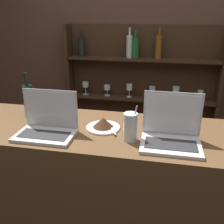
% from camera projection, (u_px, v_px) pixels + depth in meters
% --- Properties ---
extents(bar_counter, '(1.97, 0.58, 1.07)m').
position_uv_depth(bar_counter, '(116.00, 203.00, 1.65)').
color(bar_counter, brown).
rests_on(bar_counter, ground_plane).
extents(back_wall, '(7.00, 0.06, 2.70)m').
position_uv_depth(back_wall, '(140.00, 51.00, 2.53)').
color(back_wall, '#4C3328').
rests_on(back_wall, ground_plane).
extents(back_shelf, '(1.52, 0.18, 1.61)m').
position_uv_depth(back_shelf, '(140.00, 100.00, 2.63)').
color(back_shelf, '#332114').
rests_on(back_shelf, ground_plane).
extents(laptop_near, '(0.32, 0.20, 0.24)m').
position_uv_depth(laptop_near, '(47.00, 125.00, 1.38)').
color(laptop_near, silver).
rests_on(laptop_near, bar_counter).
extents(laptop_far, '(0.30, 0.22, 0.26)m').
position_uv_depth(laptop_far, '(171.00, 133.00, 1.29)').
color(laptop_far, silver).
rests_on(laptop_far, bar_counter).
extents(cake_plate, '(0.20, 0.20, 0.07)m').
position_uv_depth(cake_plate, '(103.00, 124.00, 1.46)').
color(cake_plate, white).
rests_on(cake_plate, bar_counter).
extents(water_glass, '(0.07, 0.07, 0.20)m').
position_uv_depth(water_glass, '(130.00, 127.00, 1.31)').
color(water_glass, silver).
rests_on(water_glass, bar_counter).
extents(wine_bottle_dark, '(0.06, 0.06, 0.29)m').
position_uv_depth(wine_bottle_dark, '(29.00, 100.00, 1.61)').
color(wine_bottle_dark, black).
rests_on(wine_bottle_dark, bar_counter).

